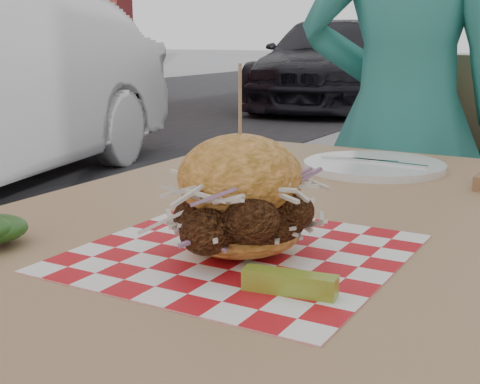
# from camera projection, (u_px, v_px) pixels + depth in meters

# --- Properties ---
(diner) EXTENTS (0.62, 0.46, 1.55)m
(diner) POSITION_uv_depth(u_px,v_px,m) (403.00, 122.00, 1.78)
(diner) COLOR #2C8176
(diner) RESTS_ON ground
(car_dark) EXTENTS (2.51, 4.48, 1.23)m
(car_dark) POSITION_uv_depth(u_px,v_px,m) (332.00, 63.00, 9.57)
(car_dark) COLOR black
(car_dark) RESTS_ON ground
(patio_table) EXTENTS (0.80, 1.20, 0.75)m
(patio_table) POSITION_uv_depth(u_px,v_px,m) (287.00, 265.00, 0.99)
(patio_table) COLOR tan
(patio_table) RESTS_ON ground
(patio_chair) EXTENTS (0.47, 0.48, 0.95)m
(patio_chair) POSITION_uv_depth(u_px,v_px,m) (445.00, 204.00, 1.82)
(patio_chair) COLOR tan
(patio_chair) RESTS_ON ground
(paper_liner) EXTENTS (0.36, 0.36, 0.00)m
(paper_liner) POSITION_uv_depth(u_px,v_px,m) (240.00, 253.00, 0.79)
(paper_liner) COLOR red
(paper_liner) RESTS_ON patio_table
(sandwich) EXTENTS (0.19, 0.19, 0.22)m
(sandwich) POSITION_uv_depth(u_px,v_px,m) (240.00, 202.00, 0.78)
(sandwich) COLOR #EF9B43
(sandwich) RESTS_ON paper_liner
(pickle_spear) EXTENTS (0.10, 0.04, 0.02)m
(pickle_spear) POSITION_uv_depth(u_px,v_px,m) (290.00, 283.00, 0.66)
(pickle_spear) COLOR #97A42F
(pickle_spear) RESTS_ON paper_liner
(place_setting) EXTENTS (0.27, 0.27, 0.02)m
(place_setting) POSITION_uv_depth(u_px,v_px,m) (374.00, 166.00, 1.29)
(place_setting) COLOR white
(place_setting) RESTS_ON patio_table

